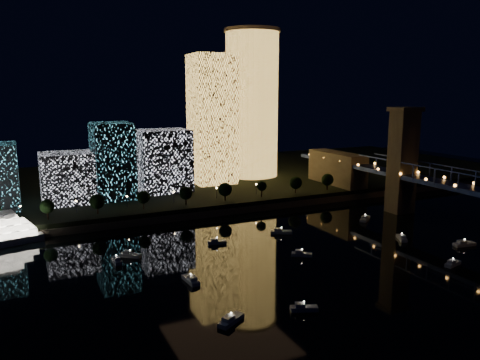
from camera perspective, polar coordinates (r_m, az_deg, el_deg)
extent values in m
plane|color=black|center=(161.42, 14.35, -10.31)|extent=(520.00, 520.00, 0.00)
cube|color=black|center=(297.03, -5.57, 0.09)|extent=(420.00, 160.00, 5.00)
cube|color=#6B5E4C|center=(226.93, 1.12, -3.44)|extent=(420.00, 6.00, 3.00)
cylinder|color=#FFBD51|center=(291.13, 1.46, 9.03)|extent=(32.00, 32.00, 86.94)
cylinder|color=#6B5E4C|center=(293.22, 1.50, 17.75)|extent=(34.00, 34.00, 2.00)
cube|color=#FFBD51|center=(268.91, -3.44, 7.36)|extent=(22.85, 22.85, 72.71)
cube|color=silver|center=(250.54, -9.33, 2.37)|extent=(26.44, 22.37, 32.54)
cube|color=#5DE0FF|center=(239.53, -15.28, 2.33)|extent=(18.62, 24.21, 37.24)
cube|color=silver|center=(236.40, -20.30, 0.28)|extent=(23.82, 21.65, 23.82)
cube|color=#6B5E4C|center=(234.19, 19.17, 2.02)|extent=(11.00, 9.00, 48.00)
cube|color=#6B5E4C|center=(231.99, 19.55, 8.13)|extent=(13.00, 11.00, 2.00)
cube|color=#6B5E4C|center=(273.57, 11.72, 0.92)|extent=(12.00, 40.00, 23.00)
cube|color=navy|center=(205.68, 25.49, -0.28)|extent=(0.50, 0.50, 7.00)
cube|color=navy|center=(221.32, 20.72, 0.79)|extent=(0.50, 0.50, 7.00)
cube|color=navy|center=(238.36, 16.60, 1.70)|extent=(0.50, 0.50, 7.00)
sphere|color=orange|center=(227.49, 18.99, 0.72)|extent=(1.20, 1.20, 1.20)
sphere|color=orange|center=(261.13, 12.13, 2.29)|extent=(1.20, 1.20, 1.20)
cube|color=silver|center=(198.87, -27.14, -3.85)|extent=(10.22, 8.49, 2.03)
cube|color=silver|center=(129.19, 7.81, -15.27)|extent=(7.58, 4.89, 1.20)
cube|color=silver|center=(128.53, 7.33, -14.85)|extent=(3.06, 2.70, 1.00)
sphere|color=white|center=(128.33, 7.83, -14.46)|extent=(0.36, 0.36, 0.36)
cube|color=silver|center=(122.31, -1.10, -16.74)|extent=(8.45, 6.60, 1.20)
cube|color=silver|center=(120.89, -1.45, -16.50)|extent=(3.60, 3.36, 1.00)
sphere|color=white|center=(121.40, -1.10, -15.90)|extent=(0.36, 0.36, 0.36)
cube|color=silver|center=(146.12, -6.02, -12.05)|extent=(3.29, 8.40, 1.20)
cube|color=silver|center=(144.65, -5.83, -11.81)|extent=(2.36, 3.04, 1.00)
sphere|color=white|center=(145.36, -6.04, -11.32)|extent=(0.36, 0.36, 0.36)
cube|color=silver|center=(192.73, 5.05, -6.34)|extent=(9.04, 6.25, 1.20)
cube|color=silver|center=(192.31, 4.67, -6.03)|extent=(3.72, 3.35, 1.00)
sphere|color=white|center=(192.16, 5.06, -5.77)|extent=(0.36, 0.36, 0.36)
cube|color=silver|center=(166.24, -14.81, -9.48)|extent=(2.48, 7.22, 1.20)
cube|color=silver|center=(164.88, -14.75, -9.25)|extent=(1.93, 2.55, 1.00)
sphere|color=white|center=(165.57, -14.85, -8.83)|extent=(0.36, 0.36, 0.36)
cube|color=silver|center=(179.50, -2.80, -7.61)|extent=(7.32, 3.76, 1.20)
cube|color=silver|center=(179.00, -3.13, -7.29)|extent=(2.79, 2.32, 1.00)
sphere|color=white|center=(178.88, -2.80, -7.00)|extent=(0.36, 0.36, 0.36)
cube|color=silver|center=(167.99, 7.55, -8.99)|extent=(7.17, 5.94, 1.20)
cube|color=silver|center=(167.66, 7.19, -8.63)|extent=(3.11, 2.95, 1.00)
sphere|color=white|center=(167.33, 7.57, -8.35)|extent=(0.36, 0.36, 0.36)
cube|color=silver|center=(194.84, 19.11, -6.72)|extent=(5.67, 7.86, 1.20)
cube|color=silver|center=(193.48, 19.22, -6.51)|extent=(2.98, 3.27, 1.00)
sphere|color=white|center=(194.27, 19.14, -6.15)|extent=(0.36, 0.36, 0.36)
cube|color=silver|center=(196.31, 25.69, -7.07)|extent=(8.99, 4.07, 1.20)
cube|color=silver|center=(195.15, 25.43, -6.82)|extent=(3.34, 2.69, 1.00)
sphere|color=white|center=(195.74, 25.74, -6.51)|extent=(0.36, 0.36, 0.36)
cube|color=silver|center=(173.18, 24.51, -9.29)|extent=(7.36, 3.82, 1.20)
cube|color=silver|center=(171.93, 24.38, -9.04)|extent=(2.82, 2.35, 1.00)
sphere|color=white|center=(172.54, 24.56, -8.67)|extent=(0.36, 0.36, 0.36)
cube|color=silver|center=(218.88, 14.99, -4.59)|extent=(8.75, 7.56, 1.20)
cube|color=silver|center=(217.35, 14.93, -4.39)|extent=(3.85, 3.69, 1.00)
sphere|color=white|center=(218.37, 15.02, -4.08)|extent=(0.36, 0.36, 0.36)
cube|color=silver|center=(170.28, -13.22, -8.92)|extent=(7.42, 6.61, 1.20)
cube|color=silver|center=(170.42, -13.58, -8.53)|extent=(3.29, 3.19, 1.00)
sphere|color=white|center=(169.63, -13.25, -8.28)|extent=(0.36, 0.36, 0.36)
cylinder|color=black|center=(209.35, -22.39, -3.93)|extent=(0.70, 0.70, 4.00)
sphere|color=black|center=(208.54, -22.46, -3.00)|extent=(5.86, 5.86, 5.86)
cylinder|color=black|center=(211.04, -16.97, -3.46)|extent=(0.70, 0.70, 4.00)
sphere|color=black|center=(210.23, -17.02, -2.54)|extent=(6.49, 6.49, 6.49)
cylinder|color=black|center=(214.58, -11.68, -2.98)|extent=(0.70, 0.70, 4.00)
sphere|color=black|center=(213.79, -11.71, -2.07)|extent=(5.81, 5.81, 5.81)
cylinder|color=black|center=(219.90, -6.61, -2.50)|extent=(0.70, 0.70, 4.00)
sphere|color=black|center=(219.13, -6.63, -1.61)|extent=(6.10, 6.10, 6.10)
cylinder|color=black|center=(226.86, -1.82, -2.02)|extent=(0.70, 0.70, 4.00)
sphere|color=black|center=(226.11, -1.82, -1.16)|extent=(6.66, 6.66, 6.66)
cylinder|color=black|center=(235.32, 2.66, -1.56)|extent=(0.70, 0.70, 4.00)
sphere|color=black|center=(234.60, 2.66, -0.73)|extent=(5.05, 5.05, 5.05)
cylinder|color=black|center=(245.12, 6.80, -1.13)|extent=(0.70, 0.70, 4.00)
sphere|color=black|center=(244.43, 6.81, -0.33)|extent=(6.68, 6.68, 6.68)
cylinder|color=black|center=(256.11, 10.60, -0.73)|extent=(0.70, 0.70, 4.00)
sphere|color=black|center=(255.45, 10.62, 0.04)|extent=(6.56, 6.56, 6.56)
cylinder|color=black|center=(214.93, -25.15, -3.64)|extent=(0.24, 0.24, 5.00)
sphere|color=#FFCC7F|center=(214.30, -25.21, -2.91)|extent=(0.70, 0.70, 0.70)
cylinder|color=black|center=(215.82, -19.31, -3.16)|extent=(0.24, 0.24, 5.00)
sphere|color=#FFCC7F|center=(215.20, -19.36, -2.43)|extent=(0.70, 0.70, 0.70)
cylinder|color=black|center=(218.93, -13.58, -2.66)|extent=(0.24, 0.24, 5.00)
sphere|color=#FFCC7F|center=(218.32, -13.61, -1.94)|extent=(0.70, 0.70, 0.70)
cylinder|color=black|center=(224.17, -8.07, -2.15)|extent=(0.24, 0.24, 5.00)
sphere|color=#FFCC7F|center=(223.57, -8.09, -1.45)|extent=(0.70, 0.70, 0.70)
cylinder|color=black|center=(231.39, -2.86, -1.65)|extent=(0.24, 0.24, 5.00)
sphere|color=#FFCC7F|center=(230.81, -2.87, -0.97)|extent=(0.70, 0.70, 0.70)
cylinder|color=black|center=(240.41, 1.99, -1.17)|extent=(0.24, 0.24, 5.00)
sphere|color=#FFCC7F|center=(239.85, 1.99, -0.52)|extent=(0.70, 0.70, 0.70)
cylinder|color=black|center=(251.04, 6.46, -0.73)|extent=(0.24, 0.24, 5.00)
sphere|color=#FFCC7F|center=(250.51, 6.48, -0.10)|extent=(0.70, 0.70, 0.70)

